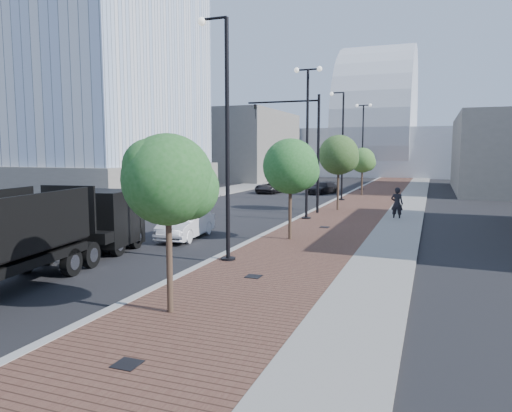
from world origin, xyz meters
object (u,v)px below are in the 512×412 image
(dark_car_mid, at_px, (272,187))
(pedestrian, at_px, (397,204))
(white_sedan, at_px, (186,224))
(dump_truck, at_px, (55,236))

(dark_car_mid, bearing_deg, pedestrian, -40.77)
(pedestrian, bearing_deg, white_sedan, 55.33)
(dump_truck, relative_size, white_sedan, 3.19)
(white_sedan, distance_m, dark_car_mid, 25.98)
(dump_truck, relative_size, dark_car_mid, 2.94)
(dark_car_mid, relative_size, pedestrian, 2.23)
(dump_truck, xyz_separation_m, pedestrian, (10.47, 17.43, -0.25))
(dump_truck, xyz_separation_m, dark_car_mid, (-2.92, 32.97, -0.64))
(dark_car_mid, distance_m, pedestrian, 20.52)
(white_sedan, height_order, pedestrian, pedestrian)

